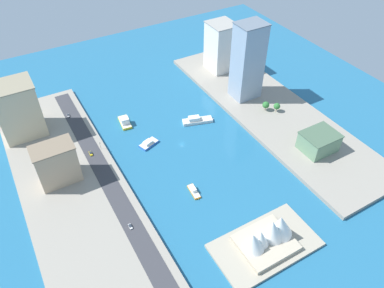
{
  "coord_description": "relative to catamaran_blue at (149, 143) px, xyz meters",
  "views": [
    {
      "loc": [
        104.88,
        199.64,
        199.89
      ],
      "look_at": [
        -5.27,
        7.63,
        3.58
      ],
      "focal_mm": 34.64,
      "sensor_mm": 36.0,
      "label": 1
    }
  ],
  "objects": [
    {
      "name": "van_white",
      "position": [
        45.05,
        69.92,
        2.65
      ],
      "size": [
        1.92,
        4.26,
        1.4
      ],
      "color": "black",
      "rests_on": "road_strip"
    },
    {
      "name": "opera_landmark",
      "position": [
        -24.04,
        122.18,
        9.72
      ],
      "size": [
        36.1,
        28.77,
        22.56
      ],
      "color": "#BCAD93",
      "rests_on": "peninsula_point"
    },
    {
      "name": "ferry_white_commuter",
      "position": [
        -48.93,
        -6.07,
        0.64
      ],
      "size": [
        28.11,
        14.94,
        6.1
      ],
      "color": "silver",
      "rests_on": "ground_plane"
    },
    {
      "name": "sedan_silver",
      "position": [
        46.62,
        -65.81,
        2.69
      ],
      "size": [
        2.0,
        4.58,
        1.48
      ],
      "color": "black",
      "rests_on": "road_strip"
    },
    {
      "name": "ground_plane",
      "position": [
        -23.59,
        12.66,
        -1.46
      ],
      "size": [
        440.0,
        440.0,
        0.0
      ],
      "primitive_type": "plane",
      "color": "#23668E"
    },
    {
      "name": "traffic_light_waterfront",
      "position": [
        36.18,
        -10.83,
        6.14
      ],
      "size": [
        0.36,
        0.36,
        6.5
      ],
      "color": "black",
      "rests_on": "quay_east"
    },
    {
      "name": "tower_tall_glass",
      "position": [
        -106.41,
        -16.31,
        36.86
      ],
      "size": [
        24.88,
        20.79,
        70.05
      ],
      "color": "#8C9EB2",
      "rests_on": "quay_west"
    },
    {
      "name": "hotel_broad_white",
      "position": [
        -113.72,
        -69.67,
        25.98
      ],
      "size": [
        25.2,
        27.07,
        48.3
      ],
      "color": "silver",
      "rests_on": "quay_west"
    },
    {
      "name": "quay_east",
      "position": [
        67.08,
        12.66,
        0.17
      ],
      "size": [
        70.0,
        240.0,
        3.27
      ],
      "primitive_type": "cube",
      "color": "gray",
      "rests_on": "ground_plane"
    },
    {
      "name": "park_tree_cluster",
      "position": [
        -111.8,
        15.74,
        7.43
      ],
      "size": [
        13.23,
        12.25,
        8.73
      ],
      "color": "brown",
      "rests_on": "quay_west"
    },
    {
      "name": "office_block_beige",
      "position": [
        82.77,
        -61.3,
        24.85
      ],
      "size": [
        32.7,
        28.02,
        46.04
      ],
      "color": "#C6B793",
      "rests_on": "quay_east"
    },
    {
      "name": "apartment_midrise_tan",
      "position": [
        71.77,
        6.27,
        17.35
      ],
      "size": [
        28.68,
        18.51,
        31.04
      ],
      "color": "tan",
      "rests_on": "quay_east"
    },
    {
      "name": "catamaran_blue",
      "position": [
        0.0,
        0.0,
        0.0
      ],
      "size": [
        17.48,
        12.66,
        4.15
      ],
      "color": "blue",
      "rests_on": "ground_plane"
    },
    {
      "name": "quay_west",
      "position": [
        -114.26,
        12.66,
        0.17
      ],
      "size": [
        70.0,
        240.0,
        3.27
      ],
      "primitive_type": "cube",
      "color": "gray",
      "rests_on": "ground_plane"
    },
    {
      "name": "road_strip",
      "position": [
        43.39,
        12.66,
        1.88
      ],
      "size": [
        12.53,
        228.0,
        0.15
      ],
      "primitive_type": "cube",
      "color": "#38383D",
      "rests_on": "quay_east"
    },
    {
      "name": "taxi_yellow_cab",
      "position": [
        45.18,
        -8.7,
        2.74
      ],
      "size": [
        2.09,
        5.17,
        1.57
      ],
      "color": "black",
      "rests_on": "road_strip"
    },
    {
      "name": "ferry_yellow_fast",
      "position": [
        6.34,
        -35.04,
        1.14
      ],
      "size": [
        9.91,
        20.87,
        7.25
      ],
      "color": "yellow",
      "rests_on": "ground_plane"
    },
    {
      "name": "peninsula_point",
      "position": [
        -22.57,
        122.18,
        -0.46
      ],
      "size": [
        65.58,
        36.67,
        2.0
      ],
      "primitive_type": "cube",
      "color": "#A89E89",
      "rests_on": "ground_plane"
    },
    {
      "name": "water_taxi_orange",
      "position": [
        -6.35,
        61.99,
        -0.1
      ],
      "size": [
        5.68,
        15.13,
        3.92
      ],
      "color": "orange",
      "rests_on": "ground_plane"
    },
    {
      "name": "terminal_long_green",
      "position": [
        -111.65,
        73.93,
        9.41
      ],
      "size": [
        27.3,
        22.31,
        15.15
      ],
      "color": "slate",
      "rests_on": "quay_west"
    }
  ]
}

